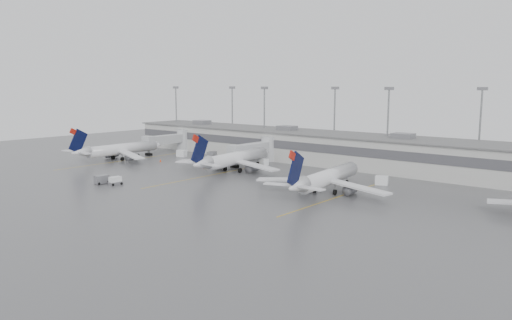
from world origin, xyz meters
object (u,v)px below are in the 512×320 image
Objects in this scene: jet_mid_right at (326,178)px; jet_mid_left at (234,158)px; baggage_tug at (115,182)px; jet_far_left at (119,149)px.

jet_mid_left is at bearing 160.21° from jet_mid_right.
jet_mid_left is 29.66m from baggage_tug.
jet_far_left is at bearing 149.53° from baggage_tug.
jet_mid_right reaches higher than jet_far_left.
baggage_tug is (29.63, -21.79, -2.44)m from jet_far_left.
jet_mid_left is 31.43m from jet_mid_right.
jet_mid_left reaches higher than jet_mid_right.
baggage_tug is (-8.24, -28.38, -2.56)m from jet_mid_left.
jet_mid_left reaches higher than jet_far_left.
jet_mid_right is (30.67, -6.87, -0.10)m from jet_mid_left.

